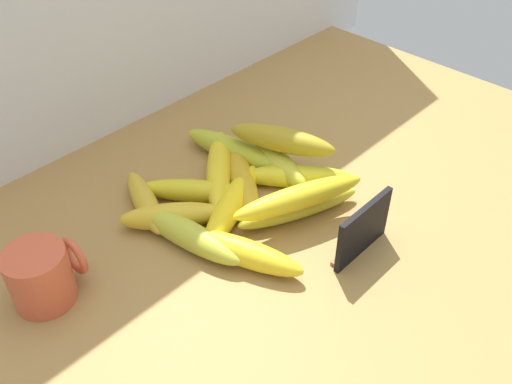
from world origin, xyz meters
The scene contains 17 objects.
counter_top centered at (0.00, 0.00, 1.50)cm, with size 110.00×76.00×3.00cm, color #A27A40.
chalkboard_sign centered at (-2.96, -11.74, 6.86)cm, with size 11.00×1.80×8.40cm.
coffee_mug centered at (-37.32, 12.43, 7.02)cm, with size 9.34×7.84×8.03cm.
banana_0 centered at (-3.32, -0.81, 4.61)cm, with size 19.66×3.22×3.22cm, color gold.
banana_1 centered at (-18.26, 16.68, 4.72)cm, with size 15.07×3.44×3.44cm, color gold.
banana_2 centered at (-5.34, 14.20, 5.00)cm, with size 20.59×3.99×3.99cm, color yellow.
banana_3 centered at (2.19, 9.12, 5.15)cm, with size 15.68×4.30×4.30cm, color gold.
banana_4 centered at (-9.89, 6.64, 4.96)cm, with size 19.48×3.93×3.93cm, color yellow.
banana_5 centered at (0.47, 15.62, 5.07)cm, with size 20.33×4.14×4.14cm, color gold.
banana_6 centered at (-5.06, 9.01, 4.88)cm, with size 18.62×3.77×3.77cm, color gold.
banana_7 centered at (-17.66, 11.06, 4.96)cm, with size 15.21×3.93×3.93cm, color gold.
banana_8 centered at (-15.72, -1.50, 4.95)cm, with size 17.49×3.89×3.89cm, color yellow.
banana_9 centered at (-18.67, 6.61, 5.00)cm, with size 18.86×4.01×4.01cm, color gold.
banana_10 centered at (1.99, 4.30, 4.78)cm, with size 18.13×3.56×3.56cm, color gold.
banana_11 centered at (-11.36, 13.08, 4.77)cm, with size 17.86×3.53×3.53cm, color gold.
banana_12 centered at (3.06, 8.37, 9.31)cm, with size 17.43×4.03×4.03cm, color #A48C1C.
banana_13 centered at (-4.57, -1.76, 8.02)cm, with size 20.54×3.61×3.61cm, color yellow.
Camera 1 is at (-53.35, -39.77, 60.18)cm, focal length 39.81 mm.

